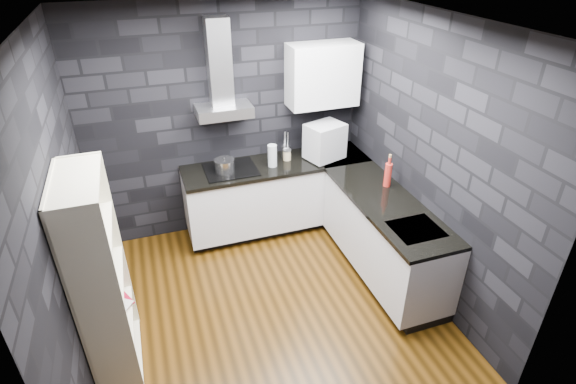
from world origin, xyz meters
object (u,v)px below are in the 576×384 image
bookshelf (101,279)px  storage_jar (287,155)px  glass_vase (272,156)px  red_bottle (388,175)px  utensil_crock (286,151)px  pot (225,166)px  appliance_garage (325,141)px  fruit_bowl (100,284)px

bookshelf → storage_jar: bearing=21.2°
glass_vase → red_bottle: size_ratio=1.00×
glass_vase → utensil_crock: (0.23, 0.19, -0.06)m
pot → appliance_garage: appliance_garage is taller
pot → red_bottle: size_ratio=0.84×
utensil_crock → fruit_bowl: (-2.08, -1.72, -0.03)m
storage_jar → appliance_garage: appliance_garage is taller
appliance_garage → red_bottle: appliance_garage is taller
bookshelf → glass_vase: bearing=22.3°
appliance_garage → bookshelf: (-2.49, -1.42, -0.22)m
pot → red_bottle: 1.79m
utensil_crock → bookshelf: bookshelf is taller
pot → utensil_crock: (0.78, 0.16, -0.01)m
glass_vase → storage_jar: size_ratio=2.23×
glass_vase → utensil_crock: glass_vase is taller
glass_vase → appliance_garage: bearing=-1.2°
storage_jar → fruit_bowl: size_ratio=0.51×
appliance_garage → red_bottle: 0.92m
glass_vase → bookshelf: (-1.85, -1.44, -0.13)m
utensil_crock → glass_vase: bearing=-140.2°
red_bottle → bookshelf: bookshelf is taller
utensil_crock → bookshelf: 2.64m
utensil_crock → bookshelf: bearing=-142.0°
utensil_crock → red_bottle: size_ratio=0.54×
glass_vase → red_bottle: same height
pot → fruit_bowl: pot is taller
storage_jar → bookshelf: (-2.06, -1.54, -0.06)m
glass_vase → utensil_crock: 0.30m
pot → appliance_garage: bearing=-1.9°
pot → bookshelf: (-1.30, -1.46, -0.08)m
glass_vase → bookshelf: 2.35m
pot → fruit_bowl: (-1.30, -1.56, -0.04)m
pot → glass_vase: bearing=-2.6°
utensil_crock → appliance_garage: size_ratio=0.33×
utensil_crock → appliance_garage: appliance_garage is taller
bookshelf → appliance_garage: bearing=14.2°
utensil_crock → pot: bearing=-168.2°
bookshelf → red_bottle: bearing=-3.9°
utensil_crock → storage_jar: bearing=-99.4°
storage_jar → bookshelf: bookshelf is taller
storage_jar → utensil_crock: size_ratio=0.84×
storage_jar → appliance_garage: (0.43, -0.11, 0.17)m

